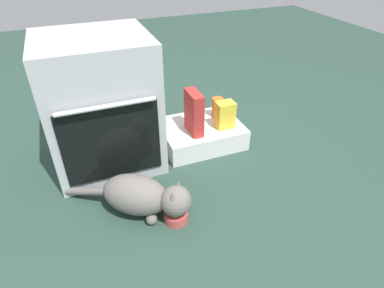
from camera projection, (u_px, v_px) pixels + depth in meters
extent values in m
plane|color=#284238|center=(134.00, 194.00, 1.84)|extent=(8.00, 8.00, 0.00)
cube|color=#B7BABF|center=(101.00, 104.00, 1.90)|extent=(0.62, 0.56, 0.79)
cube|color=black|center=(112.00, 144.00, 1.73)|extent=(0.52, 0.01, 0.44)
cylinder|color=silver|center=(106.00, 107.00, 1.57)|extent=(0.49, 0.02, 0.02)
cube|color=white|center=(201.00, 134.00, 2.24)|extent=(0.54, 0.41, 0.14)
cylinder|color=#C64C47|center=(176.00, 216.00, 1.67)|extent=(0.12, 0.12, 0.05)
sphere|color=brown|center=(176.00, 214.00, 1.66)|extent=(0.07, 0.07, 0.07)
ellipsoid|color=slate|center=(135.00, 194.00, 1.66)|extent=(0.41, 0.38, 0.21)
sphere|color=slate|center=(176.00, 201.00, 1.60)|extent=(0.16, 0.16, 0.16)
cone|color=slate|center=(178.00, 186.00, 1.60)|extent=(0.06, 0.06, 0.07)
cone|color=slate|center=(173.00, 198.00, 1.53)|extent=(0.06, 0.06, 0.07)
cylinder|color=slate|center=(87.00, 191.00, 1.76)|extent=(0.27, 0.22, 0.12)
sphere|color=slate|center=(160.00, 204.00, 1.73)|extent=(0.06, 0.06, 0.06)
sphere|color=slate|center=(152.00, 219.00, 1.64)|extent=(0.06, 0.06, 0.06)
cylinder|color=#D16023|center=(217.00, 108.00, 2.25)|extent=(0.08, 0.08, 0.14)
cube|color=#B72D28|center=(194.00, 113.00, 2.05)|extent=(0.07, 0.18, 0.28)
cube|color=yellow|center=(225.00, 115.00, 2.13)|extent=(0.12, 0.09, 0.18)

